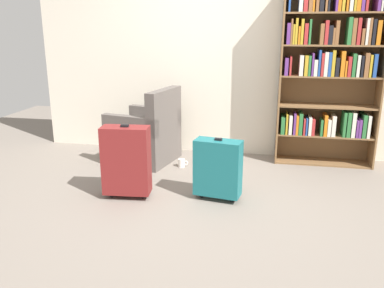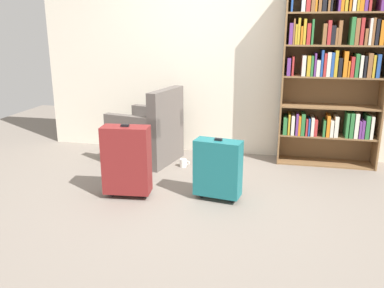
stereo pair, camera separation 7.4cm
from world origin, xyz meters
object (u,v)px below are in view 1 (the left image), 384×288
Objects in this scene: suitcase_teal at (218,168)px; mug at (182,163)px; armchair at (146,136)px; bookshelf at (331,66)px; suitcase_dark_red at (126,160)px.

mug is at bearing 122.44° from suitcase_teal.
mug is at bearing -17.08° from armchair.
suitcase_teal is (0.54, -0.84, 0.27)m from mug.
armchair is 1.48× the size of suitcase_teal.
bookshelf is 2.05m from mug.
bookshelf is at bearing 16.64° from mug.
bookshelf is at bearing 36.36° from suitcase_dark_red.
armchair is 0.56m from mug.
mug is (-1.64, -0.49, -1.11)m from bookshelf.
armchair is at bearing 162.92° from mug.
suitcase_teal is 0.84× the size of suitcase_dark_red.
armchair is at bearing -170.69° from bookshelf.
armchair reaches higher than suitcase_teal.
bookshelf reaches higher than mug.
bookshelf is 2.87× the size of suitcase_dark_red.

